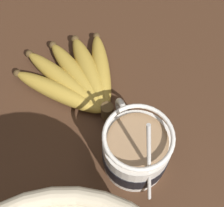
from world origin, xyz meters
TOP-DOWN VIEW (x-y plane):
  - table at (0.00, 0.00)cm, footprint 92.55×92.55cm
  - coffee_mug at (-6.22, 3.56)cm, footprint 14.78×9.58cm
  - banana_bunch at (10.19, 8.02)cm, footprint 18.41×18.01cm

SIDE VIEW (x-z plane):
  - table at x=0.00cm, z-range 0.00..3.68cm
  - banana_bunch at x=10.19cm, z-range 3.23..7.27cm
  - coffee_mug at x=-6.22cm, z-range -0.28..16.09cm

